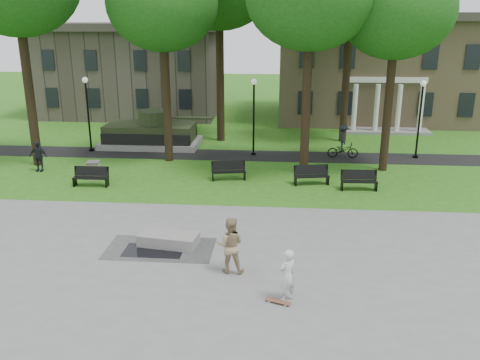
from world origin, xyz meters
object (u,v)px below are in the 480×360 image
at_px(concrete_block, 169,239).
at_px(park_bench_0, 91,176).
at_px(trash_bin, 94,170).
at_px(skateboarder, 287,275).
at_px(cyclist, 343,144).
at_px(friend_watching, 230,245).

xyz_separation_m(concrete_block, park_bench_0, (-5.49, 6.74, 0.28)).
distance_m(park_bench_0, trash_bin, 1.20).
xyz_separation_m(skateboarder, cyclist, (3.53, 16.90, -0.02)).
distance_m(concrete_block, cyclist, 15.51).
relative_size(cyclist, trash_bin, 2.15).
relative_size(concrete_block, park_bench_0, 1.22).
bearing_deg(friend_watching, cyclist, -109.40).
relative_size(skateboarder, park_bench_0, 0.94).
bearing_deg(park_bench_0, friend_watching, -47.46).
xyz_separation_m(park_bench_0, trash_bin, (-0.29, 1.17, -0.04)).
bearing_deg(friend_watching, trash_bin, -49.51).
height_order(skateboarder, trash_bin, skateboarder).
bearing_deg(friend_watching, skateboarder, 138.41).
height_order(concrete_block, park_bench_0, park_bench_0).
bearing_deg(concrete_block, skateboarder, -39.14).
xyz_separation_m(cyclist, trash_bin, (-13.74, -5.39, -0.36)).
relative_size(concrete_block, trash_bin, 2.29).
relative_size(skateboarder, friend_watching, 0.86).
distance_m(concrete_block, skateboarder, 5.75).
xyz_separation_m(concrete_block, cyclist, (7.96, 13.29, 0.60)).
xyz_separation_m(skateboarder, park_bench_0, (-9.92, 10.35, -0.34)).
distance_m(skateboarder, park_bench_0, 14.34).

